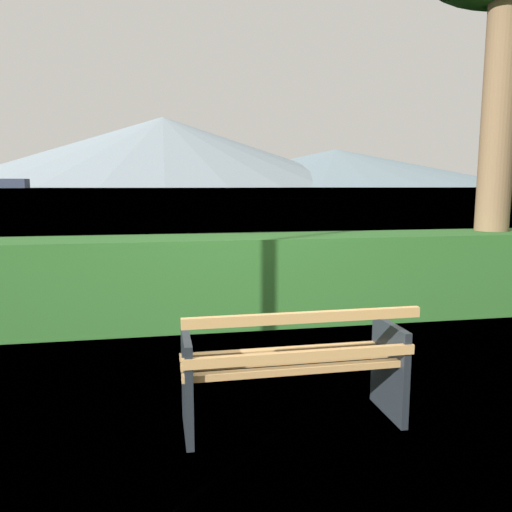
% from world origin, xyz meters
% --- Properties ---
extents(ground_plane, '(1400.00, 1400.00, 0.00)m').
position_xyz_m(ground_plane, '(0.00, 0.00, 0.00)').
color(ground_plane, '#4C6B33').
extents(water_surface, '(620.00, 620.00, 0.00)m').
position_xyz_m(water_surface, '(0.00, 306.55, 0.00)').
color(water_surface, '#6B8EA3').
rests_on(water_surface, ground_plane).
extents(park_bench, '(1.53, 0.59, 0.87)m').
position_xyz_m(park_bench, '(0.00, -0.06, 0.42)').
color(park_bench, tan).
rests_on(park_bench, ground_plane).
extents(hedge_row, '(13.35, 0.89, 1.04)m').
position_xyz_m(hedge_row, '(0.00, 2.63, 0.52)').
color(hedge_row, '#285B23').
rests_on(hedge_row, ground_plane).
extents(distant_hills, '(851.60, 430.48, 74.40)m').
position_xyz_m(distant_hills, '(-48.37, 537.36, 33.00)').
color(distant_hills, slate).
rests_on(distant_hills, ground_plane).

